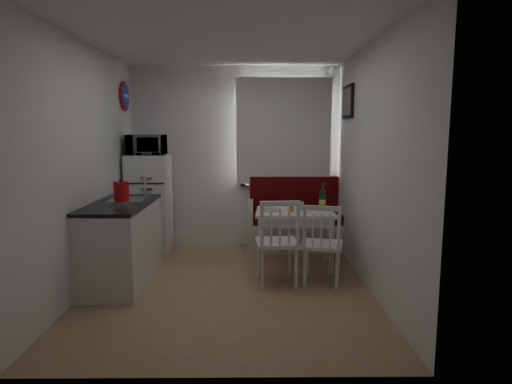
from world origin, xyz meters
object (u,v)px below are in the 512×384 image
kettle (121,192)px  chair_left (278,233)px  kitchen_counter (122,242)px  fridge (150,204)px  wine_bottle (322,196)px  bench (298,225)px  microwave (147,145)px  dining_table (295,217)px  chair_right (324,236)px

kettle → chair_left: bearing=-2.2°
kitchen_counter → fridge: 1.26m
kettle → wine_bottle: size_ratio=0.80×
bench → microwave: microwave is taller
kitchen_counter → wine_bottle: 2.44m
dining_table → microwave: size_ratio=1.99×
bench → microwave: size_ratio=2.92×
kitchen_counter → wine_bottle: kitchen_counter is taller
microwave → wine_bottle: 2.46m
chair_left → chair_right: bearing=-4.9°
kitchen_counter → chair_right: 2.23m
kitchen_counter → kettle: (0.05, -0.09, 0.58)m
bench → kettle: size_ratio=5.46×
microwave → kettle: 1.37m
wine_bottle → fridge: bearing=164.7°
dining_table → kettle: size_ratio=3.72×
fridge → kettle: fridge is taller
dining_table → fridge: (-1.95, 0.73, 0.05)m
dining_table → chair_right: size_ratio=1.93×
kitchen_counter → dining_table: (1.97, 0.51, 0.18)m
chair_left → kettle: (-1.67, 0.06, 0.44)m
microwave → kettle: bearing=-88.7°
wine_bottle → bench: bearing=106.6°
kettle → wine_bottle: 2.39m
dining_table → fridge: 2.09m
kitchen_counter → microwave: bearing=89.1°
chair_right → wine_bottle: (0.10, 0.76, 0.32)m
microwave → chair_left: bearing=-38.3°
kitchen_counter → chair_left: 1.74m
fridge → wine_bottle: fridge is taller
kitchen_counter → kettle: 0.59m
bench → fridge: fridge is taller
kettle → bench: bearing=35.2°
dining_table → bench: bearing=84.1°
bench → chair_left: 1.58m
fridge → wine_bottle: (2.30, -0.63, 0.20)m
chair_right → wine_bottle: 0.83m
chair_right → wine_bottle: wine_bottle is taller
chair_right → microwave: size_ratio=1.03×
wine_bottle → chair_left: bearing=-128.0°
wine_bottle → microwave: bearing=165.9°
fridge → wine_bottle: bearing=-15.3°
bench → chair_right: 1.53m
kitchen_counter → microwave: 1.58m
bench → dining_table: bench is taller
bench → chair_right: size_ratio=2.84×
chair_right → bench: bearing=108.3°
bench → fridge: 2.11m
dining_table → wine_bottle: size_ratio=2.99×
fridge → microwave: size_ratio=2.76×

